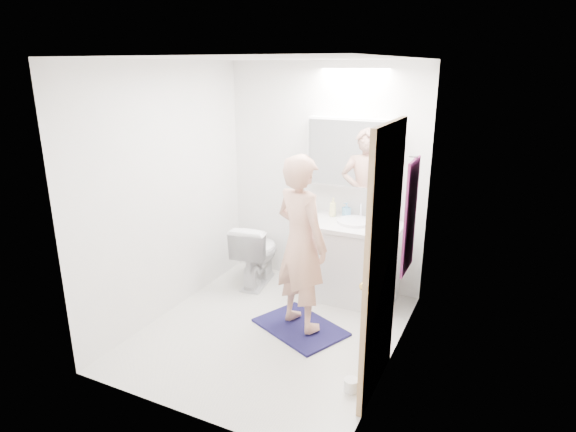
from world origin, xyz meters
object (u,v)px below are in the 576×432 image
Objects in this scene: vanity_cabinet at (352,263)px; soap_bottle_b at (346,210)px; toilet at (257,253)px; soap_bottle_a at (333,207)px; toilet_paper_roll at (351,385)px; toothbrush_cup at (381,219)px; person at (301,243)px; medicine_cabinet at (350,153)px.

soap_bottle_b reaches higher than vanity_cabinet.
soap_bottle_b is (0.93, 0.30, 0.54)m from toilet.
toilet_paper_roll is (0.78, -1.62, -0.87)m from soap_bottle_a.
toothbrush_cup is (0.38, -0.02, -0.04)m from soap_bottle_b.
person reaches higher than soap_bottle_b.
toothbrush_cup is (0.38, -0.05, -0.64)m from medicine_cabinet.
medicine_cabinet is at bearing 22.90° from soap_bottle_a.
person is at bearing -94.30° from medicine_cabinet.
soap_bottle_a is at bearing -61.53° from person.
medicine_cabinet is 8.00× the size of toilet_paper_roll.
toothbrush_cup is (0.23, 0.16, 0.47)m from vanity_cabinet.
person reaches higher than toothbrush_cup.
toilet is at bearing -162.33° from soap_bottle_b.
toothbrush_cup is (0.52, 0.01, -0.06)m from soap_bottle_a.
soap_bottle_b is (-0.15, 0.18, 0.51)m from vanity_cabinet.
soap_bottle_a reaches higher than toothbrush_cup.
toilet is 3.56× the size of soap_bottle_a.
toilet is 4.56× the size of soap_bottle_b.
toilet is 6.47× the size of toilet_paper_roll.
person is (-0.08, -1.02, -0.65)m from medicine_cabinet.
soap_bottle_b is 0.38m from toothbrush_cup.
toilet is 2.10m from toilet_paper_roll.
toothbrush_cup is at bearing 34.46° from vanity_cabinet.
medicine_cabinet is at bearing -69.73° from person.
toilet is at bearing -168.10° from toothbrush_cup.
soap_bottle_a is at bearing 152.35° from vanity_cabinet.
toothbrush_cup is 1.84m from toilet_paper_roll.
person is 0.99m from soap_bottle_b.
soap_bottle_a reaches higher than vanity_cabinet.
medicine_cabinet is at bearing -169.24° from toilet.
person reaches higher than soap_bottle_a.
soap_bottle_b reaches higher than toilet.
toothbrush_cup reaches higher than toilet_paper_roll.
medicine_cabinet is at bearing 110.88° from toilet_paper_roll.
vanity_cabinet is at bearing -27.65° from soap_bottle_a.
person reaches higher than toilet_paper_roll.
toilet_paper_roll is at bearing -80.82° from toothbrush_cup.
person is 14.53× the size of toilet_paper_roll.
person is (0.85, -0.69, 0.49)m from toilet.
toilet_paper_roll is (0.72, -0.66, -0.80)m from person.
toilet_paper_roll is at bearing -64.21° from soap_bottle_a.
person is 17.60× the size of toothbrush_cup.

